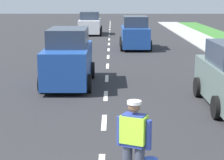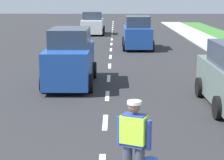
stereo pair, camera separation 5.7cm
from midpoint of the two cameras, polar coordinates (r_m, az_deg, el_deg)
ground_plane at (r=26.33m, az=-0.08°, el=4.38°), size 96.00×96.00×0.00m
lane_center_line at (r=30.50m, az=-0.00°, el=5.45°), size 0.14×46.40×0.01m
road_worker at (r=7.40m, az=3.52°, el=-8.50°), size 0.76×0.44×1.67m
car_oncoming_lead at (r=15.95m, az=-5.82°, el=3.02°), size 1.92×4.27×2.22m
car_outgoing_far at (r=26.48m, az=3.69°, el=6.55°), size 1.97×3.80×2.13m
car_oncoming_third at (r=36.02m, az=-2.72°, el=7.94°), size 2.09×4.05×2.01m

